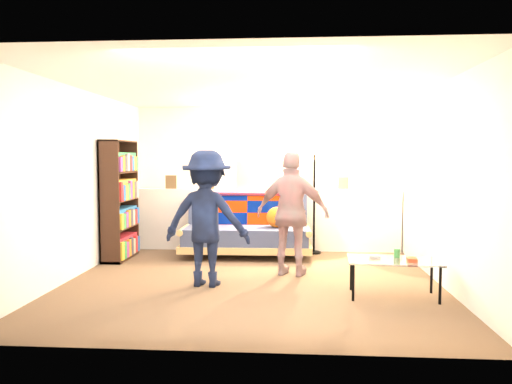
% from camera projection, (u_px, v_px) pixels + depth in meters
% --- Properties ---
extents(ground, '(5.00, 5.00, 0.00)m').
position_uv_depth(ground, '(254.00, 276.00, 6.37)').
color(ground, brown).
rests_on(ground, ground).
extents(room_shell, '(4.60, 5.05, 2.45)m').
position_uv_depth(room_shell, '(256.00, 146.00, 6.73)').
color(room_shell, silver).
rests_on(room_shell, ground).
extents(half_wall_ledge, '(4.45, 0.15, 1.00)m').
position_uv_depth(half_wall_ledge, '(262.00, 220.00, 8.13)').
color(half_wall_ledge, silver).
rests_on(half_wall_ledge, ground).
extents(ledge_decor, '(2.97, 0.02, 0.45)m').
position_uv_depth(ledge_decor, '(248.00, 178.00, 8.08)').
color(ledge_decor, brown).
rests_on(ledge_decor, half_wall_ledge).
extents(futon_sofa, '(1.99, 0.99, 0.85)m').
position_uv_depth(futon_sofa, '(248.00, 230.00, 7.67)').
color(futon_sofa, tan).
rests_on(futon_sofa, ground).
extents(bookshelf, '(0.29, 0.88, 1.76)m').
position_uv_depth(bookshelf, '(120.00, 204.00, 7.43)').
color(bookshelf, black).
rests_on(bookshelf, ground).
extents(coffee_table, '(1.02, 0.61, 0.51)m').
position_uv_depth(coffee_table, '(394.00, 262.00, 5.40)').
color(coffee_table, black).
rests_on(coffee_table, ground).
extents(floor_lamp, '(0.35, 0.30, 1.64)m').
position_uv_depth(floor_lamp, '(315.00, 180.00, 7.83)').
color(floor_lamp, black).
rests_on(floor_lamp, ground).
extents(person_left, '(1.10, 0.72, 1.60)m').
position_uv_depth(person_left, '(207.00, 218.00, 5.87)').
color(person_left, black).
rests_on(person_left, ground).
extents(person_right, '(1.00, 0.61, 1.60)m').
position_uv_depth(person_right, '(292.00, 213.00, 6.37)').
color(person_right, '#D88B8F').
rests_on(person_right, ground).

